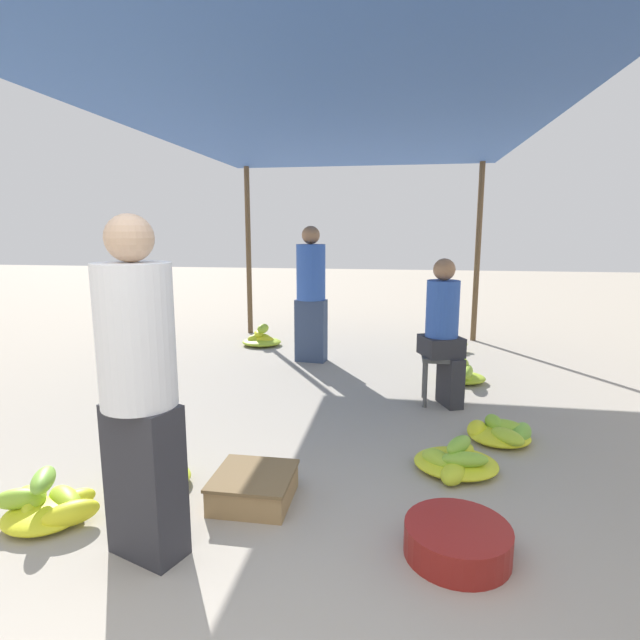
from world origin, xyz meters
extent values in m
cylinder|color=brown|center=(-1.72, 6.27, 1.29)|extent=(0.08, 0.08, 2.57)
cylinder|color=brown|center=(1.72, 6.27, 1.29)|extent=(0.08, 0.08, 2.57)
cube|color=#33569E|center=(0.00, 3.29, 2.59)|extent=(3.85, 6.37, 0.04)
cube|color=#2D2D33|center=(-0.58, 0.84, 0.39)|extent=(0.42, 0.32, 0.79)
cylinder|color=white|center=(-0.58, 0.84, 1.13)|extent=(0.46, 0.46, 0.68)
sphere|color=tan|center=(-0.58, 0.84, 1.58)|extent=(0.22, 0.22, 0.22)
cube|color=#4C4C4C|center=(1.02, 3.37, 0.45)|extent=(0.34, 0.34, 0.04)
cylinder|color=#4C4C4C|center=(0.89, 3.23, 0.21)|extent=(0.04, 0.04, 0.43)
cylinder|color=#4C4C4C|center=(1.16, 3.23, 0.21)|extent=(0.04, 0.04, 0.43)
cylinder|color=#4C4C4C|center=(0.89, 3.50, 0.21)|extent=(0.04, 0.04, 0.43)
cylinder|color=#4C4C4C|center=(1.16, 3.50, 0.21)|extent=(0.04, 0.04, 0.43)
cube|color=#2D2D33|center=(1.12, 3.33, 0.23)|extent=(0.24, 0.34, 0.47)
cube|color=#2D2D33|center=(1.02, 3.37, 0.56)|extent=(0.44, 0.44, 0.18)
cylinder|color=#3359B2|center=(1.02, 3.37, 0.91)|extent=(0.39, 0.39, 0.52)
sphere|color=#9E704C|center=(1.02, 3.37, 1.27)|extent=(0.20, 0.20, 0.20)
cylinder|color=maroon|center=(0.96, 1.07, 0.08)|extent=(0.53, 0.53, 0.16)
ellipsoid|color=#9CC330|center=(-1.41, 1.05, 0.11)|extent=(0.26, 0.25, 0.13)
ellipsoid|color=yellow|center=(-1.11, 0.97, 0.09)|extent=(0.31, 0.30, 0.13)
ellipsoid|color=#7BB636|center=(-1.30, 1.02, 0.24)|extent=(0.23, 0.31, 0.10)
ellipsoid|color=yellow|center=(-1.22, 1.14, 0.06)|extent=(0.25, 0.28, 0.11)
ellipsoid|color=#91BE32|center=(-1.44, 0.98, 0.14)|extent=(0.28, 0.21, 0.11)
ellipsoid|color=#CBD628|center=(-1.41, 1.06, 0.07)|extent=(0.23, 0.34, 0.15)
ellipsoid|color=#B0CB2D|center=(-1.25, 1.12, 0.07)|extent=(0.35, 0.31, 0.14)
ellipsoid|color=yellow|center=(-1.29, 0.98, 0.05)|extent=(0.44, 0.38, 0.10)
ellipsoid|color=#92BF32|center=(-0.87, 1.45, 0.23)|extent=(0.29, 0.36, 0.10)
ellipsoid|color=#C1D12A|center=(-1.01, 1.55, 0.08)|extent=(0.28, 0.34, 0.09)
ellipsoid|color=#B2CB2C|center=(-0.90, 1.54, 0.22)|extent=(0.25, 0.19, 0.14)
ellipsoid|color=#BCD02A|center=(-0.93, 1.48, 0.28)|extent=(0.24, 0.18, 0.11)
ellipsoid|color=#C2D229|center=(-0.92, 1.48, 0.05)|extent=(0.53, 0.46, 0.10)
ellipsoid|color=yellow|center=(-1.34, 5.45, 0.17)|extent=(0.20, 0.28, 0.10)
ellipsoid|color=yellow|center=(-1.25, 5.41, 0.08)|extent=(0.29, 0.19, 0.13)
ellipsoid|color=#C6D329|center=(-1.34, 5.45, 0.10)|extent=(0.36, 0.32, 0.14)
ellipsoid|color=#9EC330|center=(-1.28, 5.44, 0.24)|extent=(0.17, 0.27, 0.14)
ellipsoid|color=#A7C72E|center=(-1.30, 5.44, 0.05)|extent=(0.55, 0.48, 0.10)
ellipsoid|color=yellow|center=(1.22, 4.25, 0.06)|extent=(0.19, 0.33, 0.11)
ellipsoid|color=#9BC230|center=(1.28, 4.10, 0.13)|extent=(0.29, 0.28, 0.13)
ellipsoid|color=#95C031|center=(1.36, 3.97, 0.15)|extent=(0.17, 0.35, 0.13)
ellipsoid|color=#9DC330|center=(1.33, 4.08, 0.19)|extent=(0.13, 0.24, 0.15)
ellipsoid|color=#BCD02A|center=(1.25, 4.11, 0.13)|extent=(0.23, 0.18, 0.12)
ellipsoid|color=#A8C72E|center=(1.32, 4.03, 0.08)|extent=(0.21, 0.27, 0.15)
ellipsoid|color=#ADC92D|center=(1.33, 4.09, 0.05)|extent=(0.46, 0.40, 0.10)
ellipsoid|color=#80B835|center=(1.06, 2.01, 0.18)|extent=(0.24, 0.29, 0.10)
ellipsoid|color=#CBD528|center=(1.07, 2.04, 0.11)|extent=(0.30, 0.35, 0.11)
ellipsoid|color=#9FC430|center=(0.91, 1.96, 0.09)|extent=(0.26, 0.27, 0.13)
ellipsoid|color=#86BA34|center=(1.09, 1.91, 0.13)|extent=(0.32, 0.16, 0.10)
ellipsoid|color=#C0D12A|center=(1.01, 1.83, 0.06)|extent=(0.24, 0.30, 0.12)
ellipsoid|color=yellow|center=(1.04, 2.01, 0.05)|extent=(0.56, 0.49, 0.10)
ellipsoid|color=#ABC92E|center=(1.32, 5.43, 0.07)|extent=(0.27, 0.15, 0.10)
ellipsoid|color=yellow|center=(1.13, 5.62, 0.10)|extent=(0.34, 0.14, 0.14)
ellipsoid|color=#B7CD2B|center=(1.42, 5.54, 0.10)|extent=(0.26, 0.17, 0.12)
ellipsoid|color=#BCCF2B|center=(1.34, 5.37, 0.06)|extent=(0.34, 0.12, 0.10)
ellipsoid|color=#9AC230|center=(1.28, 5.60, 0.08)|extent=(0.22, 0.28, 0.12)
ellipsoid|color=#75B337|center=(1.19, 5.51, 0.13)|extent=(0.30, 0.22, 0.11)
ellipsoid|color=#A5C62F|center=(1.26, 5.56, 0.15)|extent=(0.15, 0.28, 0.12)
ellipsoid|color=#A0C42F|center=(1.26, 5.55, 0.05)|extent=(0.49, 0.43, 0.10)
ellipsoid|color=#75B337|center=(1.58, 2.54, 0.08)|extent=(0.25, 0.33, 0.15)
ellipsoid|color=#92BF32|center=(1.49, 2.57, 0.09)|extent=(0.33, 0.26, 0.15)
ellipsoid|color=yellow|center=(1.26, 2.59, 0.07)|extent=(0.21, 0.28, 0.13)
ellipsoid|color=yellow|center=(1.58, 2.65, 0.05)|extent=(0.19, 0.34, 0.09)
ellipsoid|color=#A5C62F|center=(1.46, 2.42, 0.10)|extent=(0.30, 0.32, 0.10)
ellipsoid|color=#86BA34|center=(1.40, 2.62, 0.11)|extent=(0.18, 0.23, 0.14)
ellipsoid|color=yellow|center=(1.42, 2.53, 0.05)|extent=(0.46, 0.40, 0.10)
cube|color=#9E7A4C|center=(-0.20, 1.40, 0.08)|extent=(0.45, 0.45, 0.16)
cube|color=brown|center=(-0.20, 1.40, 0.17)|extent=(0.47, 0.47, 0.02)
cube|color=#384766|center=(-0.45, 4.71, 0.39)|extent=(0.39, 0.25, 0.78)
cylinder|color=#3359B2|center=(-0.45, 4.71, 1.11)|extent=(0.40, 0.40, 0.67)
sphere|color=#9E704C|center=(-0.45, 4.71, 1.56)|extent=(0.22, 0.22, 0.22)
camera|label=1|loc=(0.64, -1.28, 1.61)|focal=28.00mm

